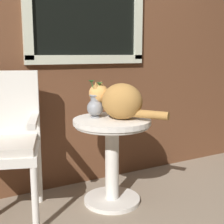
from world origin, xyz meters
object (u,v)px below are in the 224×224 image
(wicker_side_table, at_px, (112,145))
(wicker_chair, at_px, (1,136))
(cat, at_px, (120,101))
(pewter_vase_with_ivy, at_px, (95,106))

(wicker_side_table, bearing_deg, wicker_chair, 165.17)
(wicker_chair, height_order, cat, wicker_chair)
(wicker_chair, bearing_deg, cat, -15.51)
(wicker_side_table, relative_size, pewter_vase_with_ivy, 2.32)
(wicker_chair, distance_m, cat, 0.84)
(cat, xyz_separation_m, pewter_vase_with_ivy, (-0.13, 0.12, -0.04))
(cat, bearing_deg, wicker_side_table, 154.91)
(cat, relative_size, pewter_vase_with_ivy, 1.92)
(wicker_side_table, distance_m, wicker_chair, 0.76)
(wicker_side_table, height_order, pewter_vase_with_ivy, pewter_vase_with_ivy)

